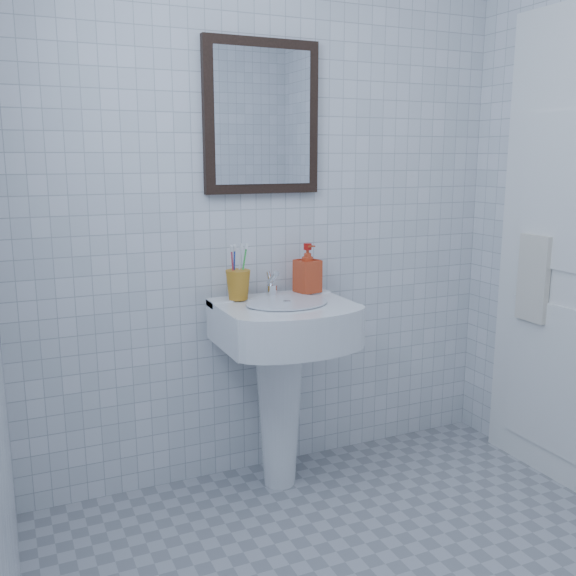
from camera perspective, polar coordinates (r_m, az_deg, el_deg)
name	(u,v)px	position (r m, az deg, el deg)	size (l,w,h in m)	color
wall_back	(271,190)	(2.76, -1.53, 8.66)	(2.20, 0.02, 2.50)	white
washbasin	(282,363)	(2.68, -0.58, -6.65)	(0.54, 0.39, 0.82)	white
faucet	(272,285)	(2.68, -1.43, 0.22)	(0.05, 0.10, 0.11)	silver
toothbrush_cup	(238,285)	(2.63, -4.45, 0.29)	(0.10, 0.10, 0.12)	#BE7B1E
soap_dispenser	(307,268)	(2.75, 1.74, 1.77)	(0.09, 0.10, 0.21)	red
wall_mirror	(262,117)	(2.73, -2.33, 14.92)	(0.50, 0.04, 0.62)	black
bathroom_door	(574,254)	(2.89, 24.11, 2.80)	(0.04, 0.80, 2.00)	white
towel_ring	(540,237)	(2.98, 21.50, 4.22)	(0.18, 0.18, 0.01)	silver
hand_towel	(533,278)	(3.00, 20.98, 0.80)	(0.03, 0.16, 0.38)	silver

